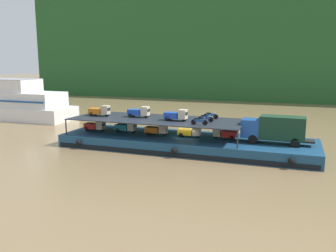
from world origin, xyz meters
TOP-DOWN VIEW (x-y plane):
  - ground_plane at (0.00, 0.00)m, footprint 400.00×400.00m
  - hillside_far_bank at (0.00, 70.70)m, footprint 129.79×35.80m
  - cargo_barge at (0.00, -0.02)m, footprint 30.49×9.04m
  - covered_lorry at (10.26, -0.06)m, footprint 7.90×2.45m
  - cargo_rack at (-3.80, 0.00)m, footprint 21.29×7.72m
  - mini_truck_lower_stern at (-12.30, -0.33)m, footprint 2.77×1.25m
  - mini_truck_lower_aft at (-8.05, 0.21)m, footprint 2.80×1.30m
  - mini_truck_lower_mid at (-3.74, -0.06)m, footprint 2.78×1.27m
  - mini_truck_lower_fore at (0.47, 0.10)m, footprint 2.79×1.30m
  - mini_truck_lower_bow at (4.56, 0.55)m, footprint 2.75×1.21m
  - mini_truck_upper_stern at (-11.59, -0.25)m, footprint 2.76×1.23m
  - mini_truck_upper_mid at (-6.37, 0.51)m, footprint 2.76×1.23m
  - mini_truck_upper_fore at (-1.08, -0.48)m, footprint 2.79×1.28m
  - motorcycle_upper_port at (2.23, -2.32)m, footprint 1.90×0.55m
  - motorcycle_upper_centre at (2.38, 0.00)m, footprint 1.90×0.55m
  - motorcycle_upper_stbd at (2.46, 2.32)m, footprint 1.90×0.55m
  - passenger_ferry_upstream at (-38.05, 11.62)m, footprint 25.51×7.38m

SIDE VIEW (x-z plane):
  - ground_plane at x=0.00m, z-range 0.00..0.00m
  - cargo_barge at x=0.00m, z-range 0.00..1.50m
  - mini_truck_lower_stern at x=-12.30m, z-range 1.50..2.88m
  - mini_truck_lower_aft at x=-8.05m, z-range 1.50..2.88m
  - mini_truck_lower_mid at x=-3.74m, z-range 1.50..2.88m
  - mini_truck_lower_fore at x=0.47m, z-range 1.50..2.88m
  - mini_truck_lower_bow at x=4.56m, z-range 1.50..2.88m
  - passenger_ferry_upstream at x=-38.05m, z-range -0.60..6.70m
  - covered_lorry at x=10.26m, z-range 1.64..4.74m
  - cargo_rack at x=-3.80m, z-range 2.44..4.44m
  - motorcycle_upper_port at x=2.23m, z-range 3.50..4.37m
  - motorcycle_upper_centre at x=2.38m, z-range 3.50..4.37m
  - motorcycle_upper_stbd at x=2.46m, z-range 3.50..4.37m
  - mini_truck_upper_stern at x=-11.59m, z-range 3.50..4.88m
  - mini_truck_upper_mid at x=-6.37m, z-range 3.50..4.88m
  - mini_truck_upper_fore at x=-1.08m, z-range 3.50..4.88m
  - hillside_far_bank at x=0.00m, z-range 2.20..36.99m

